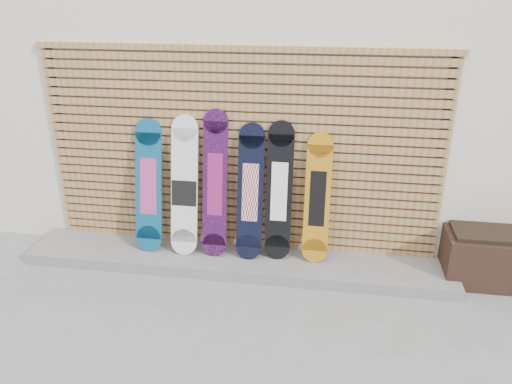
% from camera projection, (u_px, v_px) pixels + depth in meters
% --- Properties ---
extents(ground, '(80.00, 80.00, 0.00)m').
position_uv_depth(ground, '(239.00, 302.00, 4.83)').
color(ground, gray).
rests_on(ground, ground).
extents(building, '(12.00, 5.00, 3.60)m').
position_uv_depth(building, '(316.00, 61.00, 7.24)').
color(building, silver).
rests_on(building, ground).
extents(concrete_step, '(4.60, 0.70, 0.12)m').
position_uv_depth(concrete_step, '(237.00, 260.00, 5.44)').
color(concrete_step, slate).
rests_on(concrete_step, ground).
extents(slat_wall, '(4.26, 0.08, 2.29)m').
position_uv_depth(slat_wall, '(240.00, 152.00, 5.26)').
color(slat_wall, '#A17443').
rests_on(slat_wall, ground).
extents(planter_box, '(1.27, 0.53, 0.57)m').
position_uv_depth(planter_box, '(509.00, 258.00, 5.04)').
color(planter_box, black).
rests_on(planter_box, ground).
extents(snowboard_0, '(0.29, 0.34, 1.43)m').
position_uv_depth(snowboard_0, '(149.00, 186.00, 5.37)').
color(snowboard_0, '#0C507B').
rests_on(snowboard_0, concrete_step).
extents(snowboard_1, '(0.29, 0.35, 1.48)m').
position_uv_depth(snowboard_1, '(184.00, 187.00, 5.29)').
color(snowboard_1, white).
rests_on(snowboard_1, concrete_step).
extents(snowboard_2, '(0.26, 0.33, 1.56)m').
position_uv_depth(snowboard_2, '(215.00, 184.00, 5.24)').
color(snowboard_2, black).
rests_on(snowboard_2, concrete_step).
extents(snowboard_3, '(0.27, 0.34, 1.43)m').
position_uv_depth(snowboard_3, '(250.00, 192.00, 5.21)').
color(snowboard_3, black).
rests_on(snowboard_3, concrete_step).
extents(snowboard_4, '(0.27, 0.29, 1.46)m').
position_uv_depth(snowboard_4, '(279.00, 192.00, 5.18)').
color(snowboard_4, black).
rests_on(snowboard_4, concrete_step).
extents(snowboard_5, '(0.26, 0.30, 1.36)m').
position_uv_depth(snowboard_5, '(317.00, 199.00, 5.14)').
color(snowboard_5, '#BC7A14').
rests_on(snowboard_5, concrete_step).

